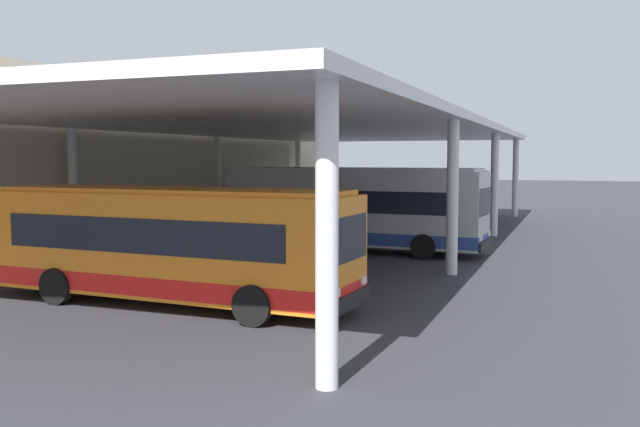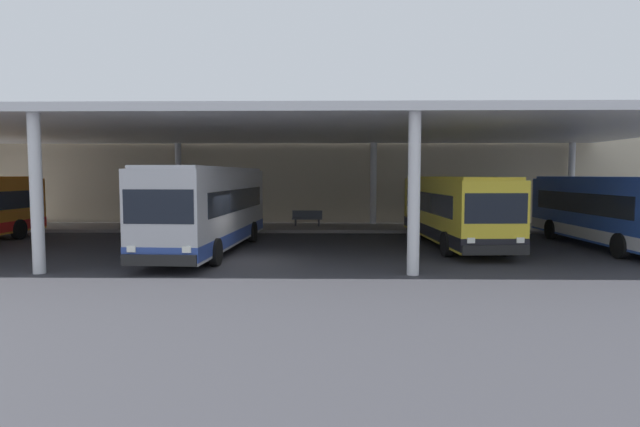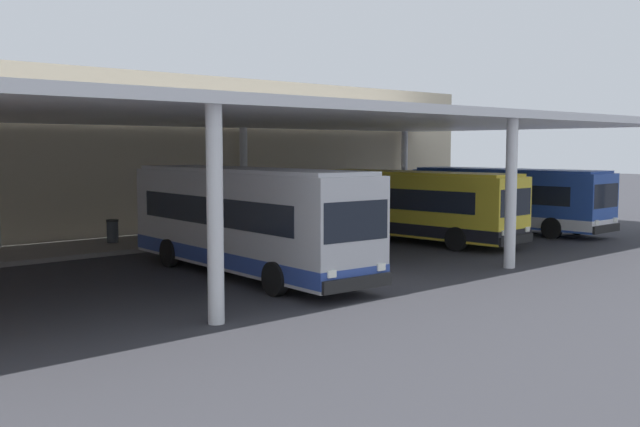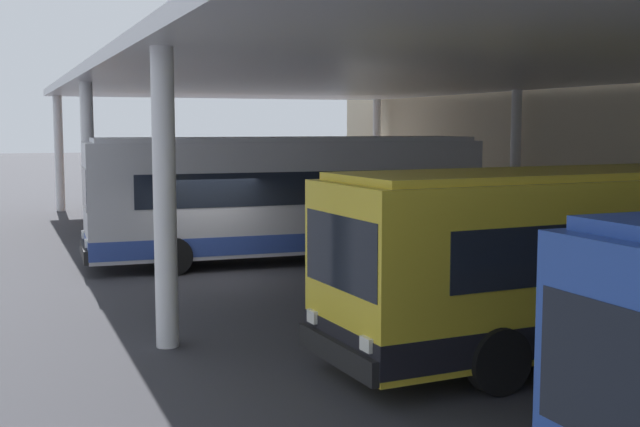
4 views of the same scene
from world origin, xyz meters
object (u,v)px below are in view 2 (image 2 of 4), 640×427
Objects in this scene: bus_second_bay at (209,208)px; bus_middle_bay at (454,210)px; bus_far_bay at (607,211)px; bench_waiting at (307,218)px; trash_bin at (244,217)px.

bus_second_bay is 11.01m from bus_middle_bay.
bench_waiting is at bearing 151.00° from bus_far_bay.
bus_second_bay reaches higher than bench_waiting.
bus_middle_bay and bus_far_bay have the same top height.
bus_second_bay is at bearing -89.16° from trash_bin.
trash_bin is at bearing 176.69° from bench_waiting.
bus_far_bay is 19.39m from trash_bin.
bus_far_bay is (17.55, 1.62, -0.19)m from bus_second_bay.
bench_waiting is at bearing -3.31° from trash_bin.
bus_middle_bay is at bearing -34.14° from trash_bin.
bus_middle_bay reaches higher than trash_bin.
bus_second_bay reaches higher than trash_bin.
bus_second_bay is 11.68× the size of trash_bin.
bus_middle_bay is at bearing 176.15° from bus_far_bay.
bus_second_bay is 1.08× the size of bus_far_bay.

